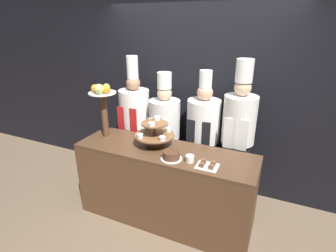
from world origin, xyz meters
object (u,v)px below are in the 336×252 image
(chef_left, at_px, (135,121))
(chef_right, at_px, (238,133))
(fruit_pedestal, at_px, (103,99))
(cake_square_tray, at_px, (207,165))
(tiered_stand, at_px, (155,133))
(chef_center_right, at_px, (203,134))
(chef_center_left, at_px, (165,130))
(cake_round, at_px, (171,155))
(cup_white, at_px, (190,159))

(chef_left, relative_size, chef_right, 0.98)
(fruit_pedestal, distance_m, cake_square_tray, 1.46)
(tiered_stand, xyz_separation_m, cake_square_tray, (0.69, -0.23, -0.14))
(tiered_stand, height_order, chef_center_right, chef_center_right)
(tiered_stand, bearing_deg, chef_right, 31.46)
(fruit_pedestal, height_order, chef_right, chef_right)
(chef_center_left, distance_m, chef_center_right, 0.53)
(chef_center_right, relative_size, chef_right, 0.92)
(cake_round, xyz_separation_m, cake_square_tray, (0.38, 0.00, -0.02))
(cake_round, distance_m, cake_square_tray, 0.39)
(tiered_stand, distance_m, fruit_pedestal, 0.75)
(fruit_pedestal, xyz_separation_m, chef_center_right, (1.09, 0.54, -0.47))
(cup_white, height_order, chef_left, chef_left)
(cake_square_tray, distance_m, chef_right, 0.77)
(chef_left, bearing_deg, cake_round, -40.21)
(fruit_pedestal, bearing_deg, cake_square_tray, -8.46)
(fruit_pedestal, distance_m, cup_white, 1.27)
(cup_white, relative_size, chef_center_left, 0.05)
(chef_center_left, bearing_deg, fruit_pedestal, -135.74)
(cake_round, xyz_separation_m, chef_center_right, (0.11, 0.75, -0.04))
(tiered_stand, bearing_deg, cake_round, -36.72)
(cup_white, relative_size, chef_center_right, 0.05)
(cake_round, bearing_deg, chef_center_left, 119.60)
(cake_square_tray, relative_size, chef_center_left, 0.13)
(tiered_stand, relative_size, cake_round, 2.03)
(fruit_pedestal, height_order, chef_center_right, chef_center_right)
(cup_white, height_order, chef_center_left, chef_center_left)
(cake_round, relative_size, cup_white, 2.64)
(chef_center_left, bearing_deg, chef_left, 179.99)
(chef_left, xyz_separation_m, chef_right, (1.42, -0.00, 0.07))
(chef_left, distance_m, chef_center_left, 0.46)
(tiered_stand, relative_size, cup_white, 5.35)
(chef_center_right, bearing_deg, cake_round, -98.14)
(cake_round, height_order, chef_center_right, chef_center_right)
(cup_white, height_order, cake_square_tray, cup_white)
(chef_left, bearing_deg, cup_white, -33.90)
(cup_white, height_order, chef_center_right, chef_center_right)
(chef_center_right, bearing_deg, fruit_pedestal, -153.54)
(chef_right, bearing_deg, cake_round, -125.68)
(cup_white, distance_m, chef_center_right, 0.73)
(chef_center_right, bearing_deg, chef_left, 180.00)
(cake_square_tray, xyz_separation_m, chef_left, (-1.27, 0.75, 0.02))
(cup_white, bearing_deg, cake_round, -173.37)
(tiered_stand, relative_size, fruit_pedestal, 0.68)
(tiered_stand, height_order, cake_square_tray, tiered_stand)
(chef_center_left, bearing_deg, chef_right, 0.00)
(cake_round, height_order, cup_white, cake_round)
(cake_square_tray, bearing_deg, chef_right, 78.38)
(fruit_pedestal, distance_m, chef_right, 1.66)
(tiered_stand, height_order, chef_center_left, chef_center_left)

